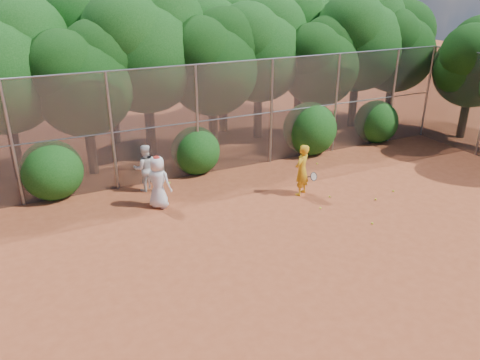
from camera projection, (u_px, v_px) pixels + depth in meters
ground at (312, 243)px, 12.79m from camera, size 80.00×80.00×0.00m
fence_back at (220, 117)px, 16.91m from camera, size 20.05×0.09×4.03m
tree_1 at (0, 61)px, 15.47m from camera, size 4.64×4.03×6.35m
tree_2 at (83, 76)px, 16.10m from camera, size 3.99×3.47×5.47m
tree_3 at (145, 44)px, 17.62m from camera, size 4.89×4.26×6.70m
tree_4 at (213, 59)px, 18.36m from camera, size 4.19×3.64×5.73m
tree_5 at (260, 46)px, 19.90m from camera, size 4.51×3.92×6.17m
tree_6 at (321, 59)px, 20.28m from camera, size 3.86×3.36×5.29m
tree_7 at (360, 36)px, 21.47m from camera, size 4.77×4.14×6.53m
tree_8 at (397, 44)px, 22.19m from camera, size 4.25×3.70×5.82m
tree_10 at (106, 34)px, 18.96m from camera, size 5.15×4.48×7.06m
tree_11 at (223, 40)px, 20.79m from camera, size 4.64×4.03×6.35m
tree_12 at (302, 27)px, 22.94m from camera, size 5.02×4.37×6.88m
tree_13 at (475, 60)px, 20.14m from camera, size 3.86×3.36×5.29m
bush_0 at (52, 168)px, 15.23m from camera, size 2.00×2.00×2.00m
bush_1 at (196, 148)px, 17.26m from camera, size 1.80×1.80×1.80m
bush_2 at (310, 126)px, 19.16m from camera, size 2.20×2.20×2.20m
bush_3 at (376, 120)px, 20.61m from camera, size 1.90×1.90×1.90m
player_yellow at (302, 170)px, 15.38m from camera, size 0.89×0.68×1.74m
player_teen at (158, 182)px, 14.51m from camera, size 0.96×0.96×1.71m
player_white at (145, 168)px, 15.69m from camera, size 0.89×0.75×1.63m
ball_0 at (330, 197)px, 15.45m from camera, size 0.07×0.07×0.07m
ball_1 at (393, 191)px, 15.87m from camera, size 0.07×0.07×0.07m
ball_2 at (372, 223)px, 13.76m from camera, size 0.07×0.07×0.07m
ball_3 at (376, 199)px, 15.27m from camera, size 0.07×0.07×0.07m
ball_4 at (320, 208)px, 14.68m from camera, size 0.07×0.07×0.07m
ball_5 at (317, 163)px, 18.24m from camera, size 0.07×0.07×0.07m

